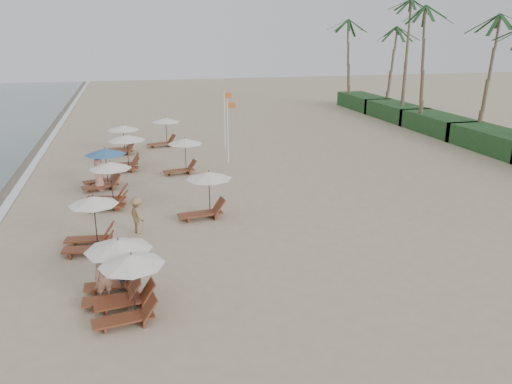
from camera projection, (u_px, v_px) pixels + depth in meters
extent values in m
plane|color=tan|center=(264.00, 266.00, 19.54)|extent=(160.00, 160.00, 0.00)
cube|color=white|center=(6.00, 206.00, 26.14)|extent=(0.50, 140.00, 0.02)
cube|color=#193D1C|center=(496.00, 141.00, 37.84)|extent=(3.20, 8.00, 1.60)
cube|color=#193D1C|center=(438.00, 124.00, 44.76)|extent=(3.20, 8.00, 1.60)
cube|color=#193D1C|center=(396.00, 112.00, 51.68)|extent=(3.20, 8.00, 1.60)
cube|color=#193D1C|center=(364.00, 102.00, 58.61)|extent=(3.20, 8.00, 1.60)
cylinder|color=brown|center=(483.00, 81.00, 40.03)|extent=(0.36, 0.36, 9.80)
cylinder|color=brown|center=(427.00, 71.00, 44.29)|extent=(0.36, 0.36, 10.60)
cylinder|color=brown|center=(406.00, 63.00, 49.18)|extent=(0.36, 0.36, 11.40)
cylinder|color=brown|center=(387.00, 71.00, 54.55)|extent=(0.36, 0.36, 9.00)
cylinder|color=brown|center=(352.00, 65.00, 58.81)|extent=(0.36, 0.36, 9.80)
cylinder|color=black|center=(134.00, 287.00, 15.80)|extent=(0.05, 0.05, 2.06)
cone|color=white|center=(131.00, 260.00, 15.52)|extent=(2.06, 2.06, 0.35)
cylinder|color=black|center=(121.00, 270.00, 16.92)|extent=(0.05, 0.05, 2.04)
cone|color=white|center=(118.00, 245.00, 16.64)|extent=(2.25, 2.25, 0.35)
cylinder|color=black|center=(96.00, 224.00, 20.71)|extent=(0.05, 0.05, 2.23)
cone|color=white|center=(93.00, 200.00, 20.40)|extent=(2.02, 2.02, 0.35)
cylinder|color=black|center=(112.00, 185.00, 25.83)|extent=(0.05, 0.05, 2.29)
cone|color=white|center=(110.00, 165.00, 25.51)|extent=(2.13, 2.13, 0.35)
cylinder|color=black|center=(107.00, 169.00, 29.02)|extent=(0.05, 0.05, 2.22)
cone|color=#326496|center=(105.00, 152.00, 28.71)|extent=(2.32, 2.32, 0.35)
cylinder|color=black|center=(128.00, 153.00, 32.68)|extent=(0.05, 0.05, 2.24)
cone|color=white|center=(126.00, 138.00, 32.37)|extent=(2.44, 2.44, 0.35)
cylinder|color=black|center=(124.00, 140.00, 37.17)|extent=(0.05, 0.05, 2.03)
cone|color=white|center=(123.00, 128.00, 36.89)|extent=(2.36, 2.36, 0.35)
cylinder|color=black|center=(209.00, 195.00, 24.56)|extent=(0.05, 0.05, 2.15)
cone|color=white|center=(209.00, 175.00, 24.26)|extent=(2.24, 2.24, 0.35)
cylinder|color=black|center=(186.00, 156.00, 32.09)|extent=(0.05, 0.05, 2.15)
cone|color=white|center=(185.00, 141.00, 31.79)|extent=(2.24, 2.24, 0.35)
cylinder|color=black|center=(166.00, 132.00, 39.72)|extent=(0.05, 0.05, 2.15)
cone|color=white|center=(166.00, 120.00, 39.42)|extent=(2.24, 2.24, 0.35)
imported|color=#A57259|center=(104.00, 277.00, 16.80)|extent=(0.70, 0.56, 1.69)
imported|color=#386AA8|center=(122.00, 268.00, 17.65)|extent=(0.87, 0.77, 1.48)
imported|color=#92734A|center=(138.00, 215.00, 22.47)|extent=(1.03, 1.25, 1.69)
imported|color=#BC7566|center=(99.00, 174.00, 28.56)|extent=(0.87, 1.06, 1.86)
cylinder|color=silver|center=(228.00, 132.00, 34.22)|extent=(0.08, 0.08, 4.33)
cube|color=#B25621|center=(231.00, 105.00, 33.74)|extent=(0.55, 0.02, 0.40)
cylinder|color=silver|center=(225.00, 119.00, 38.62)|extent=(0.08, 0.08, 4.44)
cube|color=#B25621|center=(228.00, 95.00, 38.13)|extent=(0.55, 0.02, 0.40)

